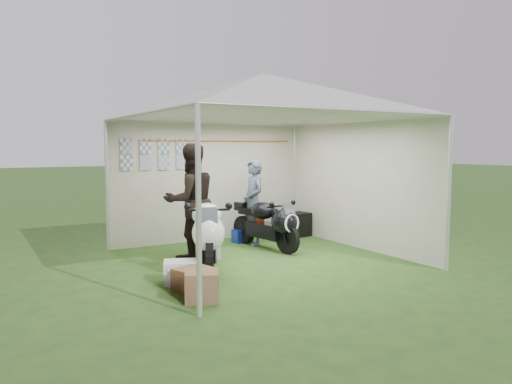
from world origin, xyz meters
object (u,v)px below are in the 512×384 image
at_px(equipment_box, 297,224).
at_px(motorcycle_black, 268,222).
at_px(paddock_stand, 242,236).
at_px(crate_1, 202,286).
at_px(crate_0, 181,272).
at_px(crate_3, 192,279).
at_px(motorcycle_white, 207,232).
at_px(canopy_tent, 262,101).
at_px(crate_2, 179,277).
at_px(person_blue_jacket, 253,202).
at_px(person_dark_jacket, 191,201).

bearing_deg(equipment_box, motorcycle_black, -145.86).
distance_m(paddock_stand, equipment_box, 1.31).
xyz_separation_m(motorcycle_black, crate_1, (-2.26, -2.16, -0.31)).
xyz_separation_m(crate_0, crate_3, (-0.01, -0.40, -0.00)).
distance_m(motorcycle_white, crate_0, 0.92).
height_order(canopy_tent, crate_0, canopy_tent).
bearing_deg(equipment_box, crate_2, -147.37).
relative_size(motorcycle_white, person_blue_jacket, 1.22).
height_order(person_blue_jacket, crate_1, person_blue_jacket).
xyz_separation_m(motorcycle_white, crate_1, (-0.71, -1.38, -0.39)).
height_order(paddock_stand, crate_2, paddock_stand).
distance_m(person_dark_jacket, crate_2, 1.86).
bearing_deg(paddock_stand, person_blue_jacket, -71.49).
relative_size(canopy_tent, person_dark_jacket, 2.98).
bearing_deg(crate_2, person_dark_jacket, 61.37).
bearing_deg(paddock_stand, person_dark_jacket, -151.29).
xyz_separation_m(motorcycle_white, person_blue_jacket, (1.54, 1.28, 0.23)).
bearing_deg(person_blue_jacket, motorcycle_black, 8.08).
xyz_separation_m(person_blue_jacket, crate_0, (-2.17, -1.81, -0.65)).
xyz_separation_m(paddock_stand, crate_0, (-2.08, -2.10, 0.02)).
bearing_deg(crate_2, crate_1, -90.00).
distance_m(person_blue_jacket, crate_1, 3.54).
relative_size(canopy_tent, crate_2, 18.30).
bearing_deg(crate_3, crate_1, -97.72).
relative_size(motorcycle_black, crate_1, 4.42).
height_order(motorcycle_white, crate_3, motorcycle_white).
distance_m(crate_1, crate_2, 0.76).
relative_size(motorcycle_white, paddock_stand, 5.76).
height_order(paddock_stand, person_blue_jacket, person_blue_jacket).
relative_size(person_dark_jacket, crate_3, 4.25).
xyz_separation_m(motorcycle_white, motorcycle_black, (1.55, 0.78, -0.08)).
xyz_separation_m(motorcycle_black, person_blue_jacket, (-0.02, 0.50, 0.32)).
height_order(crate_0, crate_1, crate_1).
xyz_separation_m(crate_0, crate_1, (-0.07, -0.85, 0.03)).
xyz_separation_m(person_dark_jacket, equipment_box, (2.65, 0.75, -0.71)).
bearing_deg(motorcycle_white, paddock_stand, 70.30).
relative_size(paddock_stand, crate_2, 1.10).
xyz_separation_m(canopy_tent, equipment_box, (1.70, 1.43, -2.33)).
distance_m(motorcycle_black, crate_0, 2.57).
height_order(motorcycle_white, paddock_stand, motorcycle_white).
relative_size(motorcycle_black, crate_3, 3.94).
distance_m(motorcycle_white, crate_2, 1.04).
xyz_separation_m(motorcycle_black, paddock_stand, (-0.12, 0.79, -0.36)).
bearing_deg(equipment_box, crate_1, -139.34).
distance_m(canopy_tent, motorcycle_black, 2.24).
height_order(paddock_stand, person_dark_jacket, person_dark_jacket).
bearing_deg(canopy_tent, motorcycle_black, 50.63).
height_order(person_blue_jacket, crate_2, person_blue_jacket).
bearing_deg(crate_2, crate_0, 53.94).
bearing_deg(equipment_box, person_dark_jacket, -164.20).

